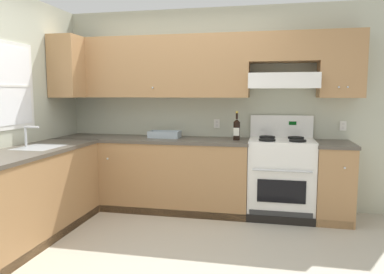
{
  "coord_description": "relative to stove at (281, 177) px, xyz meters",
  "views": [
    {
      "loc": [
        1.1,
        -3.16,
        1.47
      ],
      "look_at": [
        0.29,
        0.7,
        1.0
      ],
      "focal_mm": 34.32,
      "sensor_mm": 36.0,
      "label": 1
    }
  ],
  "objects": [
    {
      "name": "wall_left",
      "position": [
        -2.85,
        -1.03,
        0.87
      ],
      "size": [
        0.47,
        4.0,
        2.55
      ],
      "color": "#B7BAA3",
      "rests_on": "ground_plane"
    },
    {
      "name": "wine_bottle",
      "position": [
        -0.53,
        -0.01,
        0.57
      ],
      "size": [
        0.08,
        0.08,
        0.35
      ],
      "color": "black",
      "rests_on": "counter_back_run"
    },
    {
      "name": "bowl",
      "position": [
        -1.45,
        0.06,
        0.46
      ],
      "size": [
        0.39,
        0.23,
        0.08
      ],
      "color": "#9EADB7",
      "rests_on": "counter_back_run"
    },
    {
      "name": "wall_back",
      "position": [
        -0.87,
        0.27,
        1.0
      ],
      "size": [
        4.68,
        0.57,
        2.55
      ],
      "color": "#B7BAA3",
      "rests_on": "ground_plane"
    },
    {
      "name": "ground_plane",
      "position": [
        -1.26,
        -1.25,
        -0.48
      ],
      "size": [
        7.04,
        7.04,
        0.0
      ],
      "primitive_type": "plane",
      "color": "#B2AA99"
    },
    {
      "name": "counter_back_run",
      "position": [
        -1.27,
        -0.01,
        -0.03
      ],
      "size": [
        3.6,
        0.65,
        0.91
      ],
      "color": "#A87A4C",
      "rests_on": "ground_plane"
    },
    {
      "name": "counter_left_run",
      "position": [
        -2.5,
        -1.25,
        -0.02
      ],
      "size": [
        0.63,
        1.91,
        1.13
      ],
      "color": "#A87A4C",
      "rests_on": "ground_plane"
    },
    {
      "name": "stove",
      "position": [
        0.0,
        0.0,
        0.0
      ],
      "size": [
        0.76,
        0.62,
        1.2
      ],
      "color": "white",
      "rests_on": "ground_plane"
    }
  ]
}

